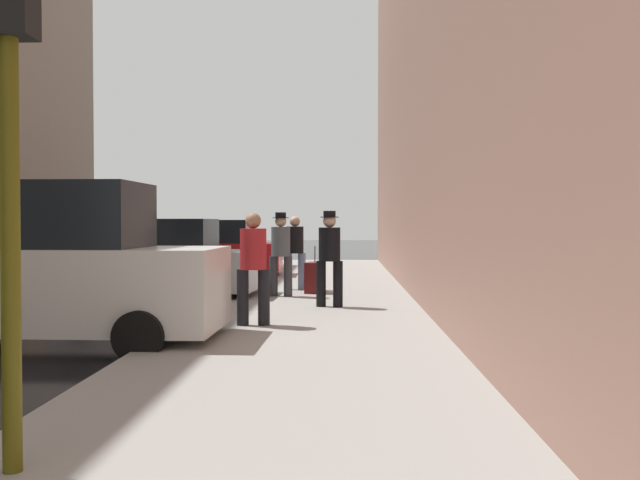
# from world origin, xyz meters

# --- Properties ---
(sidewalk) EXTENTS (4.00, 40.00, 0.15)m
(sidewalk) POSITION_xyz_m (6.00, 0.00, 0.07)
(sidewalk) COLOR gray
(sidewalk) RESTS_ON ground_plane
(parked_white_van) EXTENTS (4.64, 2.14, 2.25)m
(parked_white_van) POSITION_xyz_m (2.65, -0.33, 1.03)
(parked_white_van) COLOR silver
(parked_white_van) RESTS_ON ground_plane
(parked_silver_sedan) EXTENTS (4.26, 2.17, 1.79)m
(parked_silver_sedan) POSITION_xyz_m (2.65, 5.34, 0.85)
(parked_silver_sedan) COLOR #B7BABF
(parked_silver_sedan) RESTS_ON ground_plane
(parked_red_hatchback) EXTENTS (4.24, 2.13, 1.79)m
(parked_red_hatchback) POSITION_xyz_m (2.65, 11.23, 0.85)
(parked_red_hatchback) COLOR #B2191E
(parked_red_hatchback) RESTS_ON ground_plane
(fire_hydrant) EXTENTS (0.42, 0.22, 0.70)m
(fire_hydrant) POSITION_xyz_m (4.45, 6.48, 0.50)
(fire_hydrant) COLOR red
(fire_hydrant) RESTS_ON sidewalk
(traffic_light) EXTENTS (0.32, 0.32, 3.60)m
(traffic_light) POSITION_xyz_m (4.50, -5.49, 2.76)
(traffic_light) COLOR #514C0F
(traffic_light) RESTS_ON sidewalk
(pedestrian_in_jeans) EXTENTS (0.50, 0.41, 1.71)m
(pedestrian_in_jeans) POSITION_xyz_m (5.44, 6.67, 1.10)
(pedestrian_in_jeans) COLOR #728CB2
(pedestrian_in_jeans) RESTS_ON sidewalk
(pedestrian_with_fedora) EXTENTS (0.53, 0.47, 1.78)m
(pedestrian_with_fedora) POSITION_xyz_m (6.31, 3.30, 1.14)
(pedestrian_with_fedora) COLOR black
(pedestrian_with_fedora) RESTS_ON sidewalk
(pedestrian_with_beanie) EXTENTS (0.53, 0.47, 1.78)m
(pedestrian_with_beanie) POSITION_xyz_m (5.24, 5.16, 1.14)
(pedestrian_with_beanie) COLOR #333338
(pedestrian_with_beanie) RESTS_ON sidewalk
(pedestrian_in_red_jacket) EXTENTS (0.51, 0.43, 1.71)m
(pedestrian_in_red_jacket) POSITION_xyz_m (5.20, 0.88, 1.10)
(pedestrian_in_red_jacket) COLOR black
(pedestrian_in_red_jacket) RESTS_ON sidewalk
(rolling_suitcase) EXTENTS (0.46, 0.62, 1.04)m
(rolling_suitcase) POSITION_xyz_m (5.94, 5.91, 0.49)
(rolling_suitcase) COLOR #591414
(rolling_suitcase) RESTS_ON sidewalk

